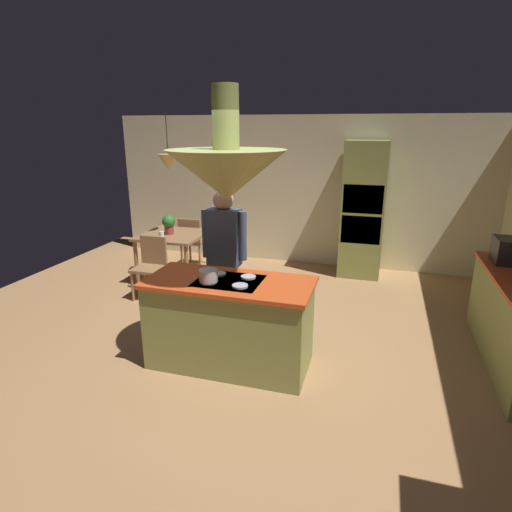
% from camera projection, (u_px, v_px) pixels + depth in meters
% --- Properties ---
extents(ground, '(8.16, 8.16, 0.00)m').
position_uv_depth(ground, '(237.00, 353.00, 4.60)').
color(ground, '#AD7F51').
extents(wall_back, '(6.80, 0.10, 2.55)m').
position_uv_depth(wall_back, '(300.00, 191.00, 7.39)').
color(wall_back, beige).
rests_on(wall_back, ground).
extents(kitchen_island, '(1.66, 0.77, 0.94)m').
position_uv_depth(kitchen_island, '(230.00, 323.00, 4.29)').
color(kitchen_island, '#8C934C').
rests_on(kitchen_island, ground).
extents(oven_tower, '(0.66, 0.62, 2.16)m').
position_uv_depth(oven_tower, '(363.00, 210.00, 6.78)').
color(oven_tower, '#8C934C').
rests_on(oven_tower, ground).
extents(dining_table, '(0.96, 0.95, 0.76)m').
position_uv_depth(dining_table, '(173.00, 240.00, 6.62)').
color(dining_table, '#976D46').
rests_on(dining_table, ground).
extents(person_at_island, '(0.53, 0.23, 1.71)m').
position_uv_depth(person_at_island, '(224.00, 253.00, 4.81)').
color(person_at_island, tan).
rests_on(person_at_island, ground).
extents(range_hood, '(1.10, 1.10, 1.00)m').
position_uv_depth(range_hood, '(227.00, 172.00, 3.84)').
color(range_hood, '#8C934C').
extents(pendant_light_over_table, '(0.32, 0.32, 0.82)m').
position_uv_depth(pendant_light_over_table, '(168.00, 162.00, 6.26)').
color(pendant_light_over_table, '#E0B266').
extents(chair_facing_island, '(0.40, 0.40, 0.87)m').
position_uv_depth(chair_facing_island, '(151.00, 263.00, 6.02)').
color(chair_facing_island, '#976D46').
rests_on(chair_facing_island, ground).
extents(chair_by_back_wall, '(0.40, 0.40, 0.87)m').
position_uv_depth(chair_by_back_wall, '(192.00, 239.00, 7.30)').
color(chair_by_back_wall, '#976D46').
rests_on(chair_by_back_wall, ground).
extents(potted_plant_on_table, '(0.20, 0.20, 0.30)m').
position_uv_depth(potted_plant_on_table, '(169.00, 224.00, 6.53)').
color(potted_plant_on_table, '#99382D').
rests_on(potted_plant_on_table, dining_table).
extents(cup_on_table, '(0.07, 0.07, 0.09)m').
position_uv_depth(cup_on_table, '(162.00, 234.00, 6.37)').
color(cup_on_table, white).
rests_on(cup_on_table, dining_table).
extents(cooking_pot_on_cooktop, '(0.18, 0.18, 0.12)m').
position_uv_depth(cooking_pot_on_cooktop, '(208.00, 276.00, 4.05)').
color(cooking_pot_on_cooktop, '#B2B2B7').
rests_on(cooking_pot_on_cooktop, kitchen_island).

